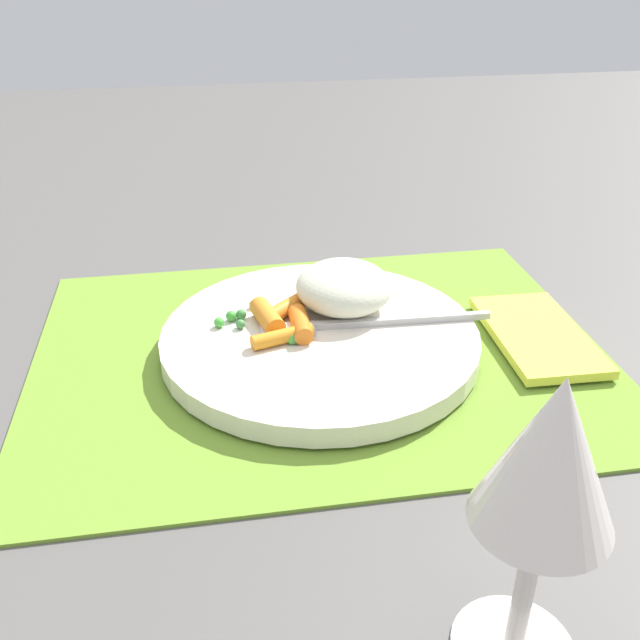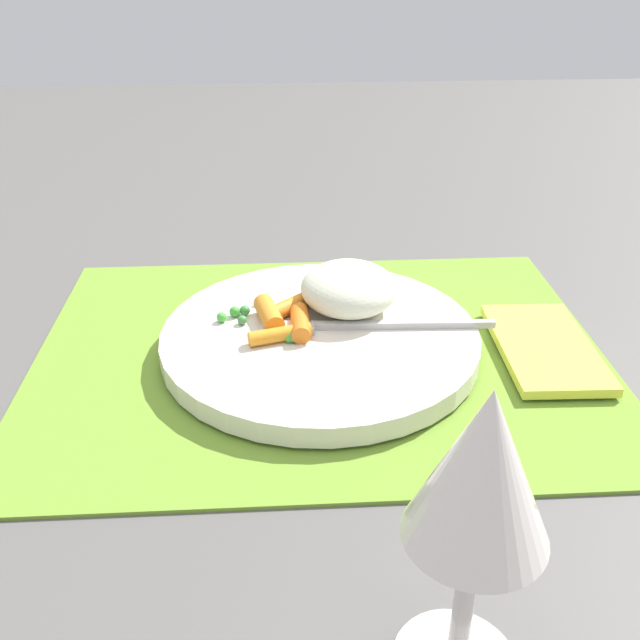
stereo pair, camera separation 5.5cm
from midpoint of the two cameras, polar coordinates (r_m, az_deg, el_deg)
ground_plane at (r=0.61m, az=2.60°, el=-2.82°), size 2.40×2.40×0.00m
placemat at (r=0.61m, az=2.61°, el=-2.58°), size 0.48×0.37×0.01m
plate at (r=0.60m, az=2.63°, el=-1.63°), size 0.27×0.27×0.02m
rice_mound at (r=0.62m, az=4.87°, el=2.50°), size 0.08×0.09×0.04m
carrot_portion at (r=0.60m, az=-0.34°, el=0.09°), size 0.06×0.08×0.02m
pea_scatter at (r=0.61m, az=-1.91°, el=0.25°), size 0.09×0.07×0.01m
fork at (r=0.60m, az=5.36°, el=-0.62°), size 0.20×0.02×0.01m
wine_glass at (r=0.32m, az=17.86°, el=-12.36°), size 0.06×0.06×0.17m
napkin at (r=0.64m, az=19.97°, el=-2.12°), size 0.08×0.14×0.01m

